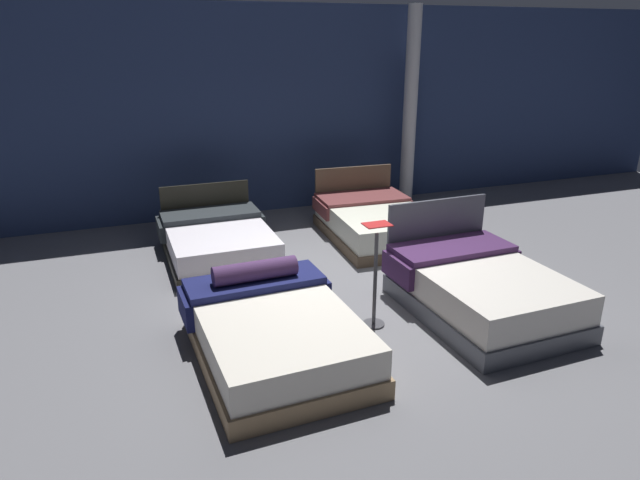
# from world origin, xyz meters

# --- Properties ---
(ground_plane) EXTENTS (18.00, 18.00, 0.02)m
(ground_plane) POSITION_xyz_m (0.00, 0.00, -0.01)
(ground_plane) COLOR slate
(showroom_back_wall) EXTENTS (18.00, 0.06, 3.50)m
(showroom_back_wall) POSITION_xyz_m (0.00, 3.69, 1.75)
(showroom_back_wall) COLOR navy
(showroom_back_wall) RESTS_ON ground_plane
(bed_0) EXTENTS (1.58, 2.11, 0.77)m
(bed_0) POSITION_xyz_m (-1.18, -1.14, 0.26)
(bed_0) COLOR #937653
(bed_0) RESTS_ON ground_plane
(bed_1) EXTENTS (1.55, 2.06, 1.09)m
(bed_1) POSITION_xyz_m (1.24, -1.06, 0.29)
(bed_1) COLOR #4A4D56
(bed_1) RESTS_ON ground_plane
(bed_2) EXTENTS (1.54, 1.93, 0.86)m
(bed_2) POSITION_xyz_m (-1.20, 1.72, 0.24)
(bed_2) COLOR black
(bed_2) RESTS_ON ground_plane
(bed_3) EXTENTS (1.56, 2.18, 0.92)m
(bed_3) POSITION_xyz_m (1.25, 1.66, 0.25)
(bed_3) COLOR brown
(bed_3) RESTS_ON ground_plane
(price_sign) EXTENTS (0.28, 0.24, 1.16)m
(price_sign) POSITION_xyz_m (0.00, -0.91, 0.46)
(price_sign) COLOR #3F3F44
(price_sign) RESTS_ON ground_plane
(support_pillar) EXTENTS (0.25, 0.25, 3.50)m
(support_pillar) POSITION_xyz_m (2.66, 3.26, 1.75)
(support_pillar) COLOR silver
(support_pillar) RESTS_ON ground_plane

